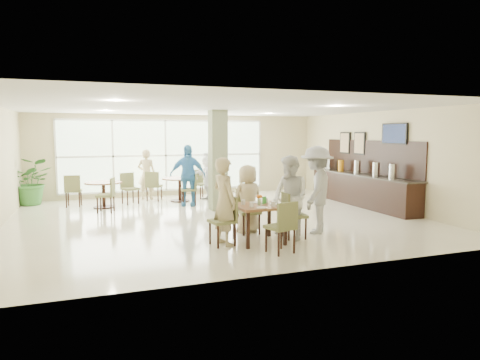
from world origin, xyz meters
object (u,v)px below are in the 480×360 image
object	(u,v)px
teen_standing	(317,190)
adult_standing	(147,174)
round_table_left	(104,188)
main_table	(259,210)
adult_b	(209,176)
adult_a	(188,175)
teen_left	(224,201)
round_table_right	(180,183)
potted_plant	(32,181)
buffet_counter	(361,187)
teen_far	(248,199)
teen_right	(290,198)

from	to	relation	value
teen_standing	adult_standing	size ratio (longest dim) A/B	1.15
round_table_left	adult_standing	size ratio (longest dim) A/B	0.65
main_table	adult_b	size ratio (longest dim) A/B	0.58
adult_a	teen_standing	bearing A→B (deg)	-47.33
teen_left	adult_a	distance (m)	4.71
round_table_left	teen_standing	bearing A→B (deg)	-49.15
round_table_right	teen_standing	world-z (taller)	teen_standing
potted_plant	round_table_right	bearing A→B (deg)	-10.63
round_table_left	adult_a	bearing A→B (deg)	-11.97
round_table_right	adult_a	world-z (taller)	adult_a
round_table_left	teen_standing	xyz separation A→B (m)	(4.24, -4.90, 0.38)
round_table_right	buffet_counter	distance (m)	5.63
potted_plant	teen_far	size ratio (longest dim) A/B	0.96
buffet_counter	teen_far	distance (m)	5.03
adult_a	buffet_counter	bearing A→B (deg)	1.35
buffet_counter	teen_right	distance (m)	4.98
round_table_right	buffet_counter	world-z (taller)	buffet_counter
teen_left	teen_far	size ratio (longest dim) A/B	1.15
round_table_right	teen_standing	xyz separation A→B (m)	(1.90, -5.32, 0.37)
round_table_right	adult_a	xyz separation A→B (m)	(0.05, -0.93, 0.33)
teen_left	teen_standing	distance (m)	2.21
teen_far	teen_standing	distance (m)	1.50
buffet_counter	teen_far	size ratio (longest dim) A/B	3.17
round_table_left	teen_standing	distance (m)	6.49
potted_plant	adult_standing	bearing A→B (deg)	-1.40
potted_plant	teen_far	bearing A→B (deg)	-49.14
round_table_right	teen_left	distance (m)	5.63
buffet_counter	teen_left	xyz separation A→B (m)	(-5.30, -3.04, 0.30)
teen_standing	round_table_left	bearing A→B (deg)	-98.74
teen_far	potted_plant	bearing A→B (deg)	-60.86
teen_left	adult_a	xyz separation A→B (m)	(0.34, 4.70, 0.06)
round_table_left	teen_standing	size ratio (longest dim) A/B	0.56
teen_left	teen_standing	world-z (taller)	teen_standing
main_table	adult_standing	bearing A→B (deg)	101.92
teen_standing	round_table_right	bearing A→B (deg)	-119.93
main_table	teen_far	bearing A→B (deg)	84.11
round_table_right	teen_far	world-z (taller)	teen_far
buffet_counter	teen_right	world-z (taller)	buffet_counter
round_table_left	teen_right	xyz separation A→B (m)	(3.44, -5.24, 0.29)
teen_far	teen_standing	size ratio (longest dim) A/B	0.78
round_table_right	teen_far	bearing A→B (deg)	-84.03
round_table_left	teen_standing	world-z (taller)	teen_standing
main_table	round_table_right	xyz separation A→B (m)	(-0.41, 5.68, -0.07)
adult_a	main_table	bearing A→B (deg)	-65.81
round_table_left	round_table_right	bearing A→B (deg)	10.18
potted_plant	teen_right	bearing A→B (deg)	-49.89
teen_left	adult_a	size ratio (longest dim) A/B	0.93
teen_standing	teen_far	bearing A→B (deg)	-69.86
main_table	teen_left	size ratio (longest dim) A/B	0.54
teen_standing	adult_b	world-z (taller)	teen_standing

